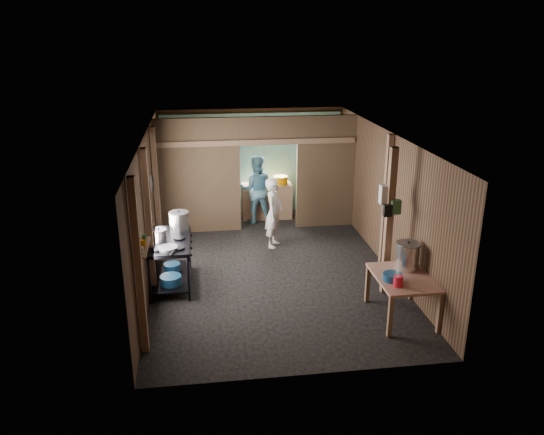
{
  "coord_description": "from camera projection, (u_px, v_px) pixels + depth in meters",
  "views": [
    {
      "loc": [
        -1.28,
        -9.48,
        4.38
      ],
      "look_at": [
        0.0,
        -0.2,
        1.1
      ],
      "focal_mm": 35.4,
      "sensor_mm": 36.0,
      "label": 1
    }
  ],
  "objects": [
    {
      "name": "post_left_c",
      "position": [
        157.0,
        191.0,
        10.89
      ],
      "size": [
        0.1,
        0.12,
        2.6
      ],
      "primitive_type": "cube",
      "color": "#7F5F49",
      "rests_on": "floor"
    },
    {
      "name": "back_counter",
      "position": [
        267.0,
        201.0,
        13.14
      ],
      "size": [
        1.2,
        0.5,
        0.85
      ],
      "primitive_type": "cube",
      "color": "#7F5F49",
      "rests_on": "floor"
    },
    {
      "name": "bag_green",
      "position": [
        395.0,
        207.0,
        8.93
      ],
      "size": [
        0.16,
        0.12,
        0.24
      ],
      "primitive_type": "cube",
      "color": "#335F3A",
      "rests_on": "post_free"
    },
    {
      "name": "jar_green",
      "position": [
        144.0,
        238.0,
        7.96
      ],
      "size": [
        0.06,
        0.06,
        0.1
      ],
      "primitive_type": "cylinder",
      "color": "#335F3A",
      "rests_on": "wall_shelf"
    },
    {
      "name": "cross_beam",
      "position": [
        257.0,
        142.0,
        11.81
      ],
      "size": [
        4.4,
        0.12,
        0.12
      ],
      "primitive_type": "cube",
      "color": "#7F5F49",
      "rests_on": "wall_left"
    },
    {
      "name": "knife",
      "position": [
        414.0,
        290.0,
        7.99
      ],
      "size": [
        0.29,
        0.16,
        0.01
      ],
      "primitive_type": "cube",
      "rotation": [
        0.0,
        0.0,
        -0.43
      ],
      "color": "silver",
      "rests_on": "prep_table"
    },
    {
      "name": "stove_pot_large",
      "position": [
        179.0,
        221.0,
        9.9
      ],
      "size": [
        0.37,
        0.37,
        0.36
      ],
      "primitive_type": null,
      "rotation": [
        0.0,
        0.0,
        -0.01
      ],
      "color": "silver",
      "rests_on": "gas_range"
    },
    {
      "name": "partition_left",
      "position": [
        199.0,
        177.0,
        11.94
      ],
      "size": [
        1.85,
        0.1,
        2.6
      ],
      "primitive_type": "cube",
      "color": "brown",
      "rests_on": "floor"
    },
    {
      "name": "gas_range",
      "position": [
        171.0,
        262.0,
        9.63
      ],
      "size": [
        0.77,
        1.5,
        0.88
      ],
      "primitive_type": null,
      "color": "black",
      "rests_on": "floor"
    },
    {
      "name": "wall_shelf",
      "position": [
        143.0,
        247.0,
        7.78
      ],
      "size": [
        0.14,
        0.8,
        0.03
      ],
      "primitive_type": "cube",
      "color": "#7F5F49",
      "rests_on": "wall_left"
    },
    {
      "name": "wall_right",
      "position": [
        386.0,
        199.0,
        10.34
      ],
      "size": [
        0.0,
        7.0,
        2.6
      ],
      "primitive_type": "cube",
      "color": "brown",
      "rests_on": "ground"
    },
    {
      "name": "jar_white",
      "position": [
        141.0,
        250.0,
        7.52
      ],
      "size": [
        0.07,
        0.07,
        0.1
      ],
      "primitive_type": "cylinder",
      "color": "silver",
      "rests_on": "wall_shelf"
    },
    {
      "name": "post_free",
      "position": [
        389.0,
        223.0,
        9.07
      ],
      "size": [
        0.12,
        0.12,
        2.6
      ],
      "primitive_type": "cube",
      "color": "#7F5F49",
      "rests_on": "floor"
    },
    {
      "name": "jar_yellow",
      "position": [
        143.0,
        243.0,
        7.76
      ],
      "size": [
        0.08,
        0.08,
        0.1
      ],
      "primitive_type": "cylinder",
      "color": "#BB7400",
      "rests_on": "wall_shelf"
    },
    {
      "name": "stock_pot",
      "position": [
        407.0,
        256.0,
        8.68
      ],
      "size": [
        0.44,
        0.44,
        0.46
      ],
      "primitive_type": null,
      "rotation": [
        0.0,
        0.0,
        -0.12
      ],
      "color": "silver",
      "rests_on": "prep_table"
    },
    {
      "name": "prep_table",
      "position": [
        402.0,
        297.0,
        8.57
      ],
      "size": [
        0.87,
        1.2,
        0.71
      ],
      "primitive_type": null,
      "color": "tan",
      "rests_on": "floor"
    },
    {
      "name": "post_left_b",
      "position": [
        149.0,
        224.0,
        9.02
      ],
      "size": [
        0.1,
        0.12,
        2.6
      ],
      "primitive_type": "cube",
      "color": "#7F5F49",
      "rests_on": "floor"
    },
    {
      "name": "frying_pan",
      "position": [
        168.0,
        248.0,
        9.02
      ],
      "size": [
        0.47,
        0.62,
        0.07
      ],
      "primitive_type": null,
      "rotation": [
        0.0,
        0.0,
        -0.3
      ],
      "color": "gray",
      "rests_on": "gas_range"
    },
    {
      "name": "blue_tub_back",
      "position": [
        172.0,
        267.0,
        9.94
      ],
      "size": [
        0.31,
        0.31,
        0.12
      ],
      "primitive_type": "cylinder",
      "color": "navy",
      "rests_on": "gas_range"
    },
    {
      "name": "blue_tub_front",
      "position": [
        171.0,
        280.0,
        9.38
      ],
      "size": [
        0.38,
        0.38,
        0.16
      ],
      "primitive_type": "cylinder",
      "color": "navy",
      "rests_on": "gas_range"
    },
    {
      "name": "ceiling",
      "position": [
        270.0,
        135.0,
        9.62
      ],
      "size": [
        4.5,
        7.0,
        0.0
      ],
      "primitive_type": "cube",
      "color": "#4E4C49",
      "rests_on": "ground"
    },
    {
      "name": "wall_clock",
      "position": [
        262.0,
        138.0,
        13.06
      ],
      "size": [
        0.2,
        0.03,
        0.2
      ],
      "primitive_type": "cylinder",
      "rotation": [
        1.57,
        0.0,
        0.0
      ],
      "color": "silver",
      "rests_on": "wall_back"
    },
    {
      "name": "yellow_tub",
      "position": [
        281.0,
        180.0,
        13.01
      ],
      "size": [
        0.34,
        0.34,
        0.19
      ],
      "primitive_type": "cylinder",
      "color": "#BB7400",
      "rests_on": "back_counter"
    },
    {
      "name": "floor",
      "position": [
        271.0,
        267.0,
        10.48
      ],
      "size": [
        4.5,
        7.0,
        0.0
      ],
      "primitive_type": "cube",
      "color": "#2A2626",
      "rests_on": "ground"
    },
    {
      "name": "bag_white",
      "position": [
        386.0,
        194.0,
        8.98
      ],
      "size": [
        0.22,
        0.15,
        0.32
      ],
      "primitive_type": "cube",
      "color": "silver",
      "rests_on": "post_free"
    },
    {
      "name": "stove_pot_med",
      "position": [
        159.0,
        236.0,
        9.37
      ],
      "size": [
        0.37,
        0.37,
        0.24
      ],
      "primitive_type": null,
      "rotation": [
        0.0,
        0.0,
        -0.39
      ],
      "color": "silver",
      "rests_on": "gas_range"
    },
    {
      "name": "wash_basin",
      "position": [
        392.0,
        277.0,
        8.31
      ],
      "size": [
        0.36,
        0.36,
        0.11
      ],
      "primitive_type": "cylinder",
      "rotation": [
        0.0,
        0.0,
        -0.24
      ],
      "color": "navy",
      "rests_on": "prep_table"
    },
    {
      "name": "pan_lid_big",
      "position": [
        151.0,
        185.0,
        10.03
      ],
      "size": [
        0.03,
        0.34,
        0.34
      ],
      "primitive_type": "cylinder",
      "rotation": [
        0.0,
        1.57,
        0.0
      ],
      "color": "gray",
      "rests_on": "wall_left"
    },
    {
      "name": "post_right",
      "position": [
        386.0,
        202.0,
        10.15
      ],
      "size": [
        0.1,
        0.12,
        2.6
      ],
      "primitive_type": "cube",
      "color": "#7F5F49",
      "rests_on": "floor"
    },
    {
      "name": "worker_back",
      "position": [
        256.0,
        190.0,
        12.7
      ],
      "size": [
        0.83,
        0.67,
        1.62
      ],
      "primitive_type": "imported",
      "rotation": [
        0.0,
        0.0,
        3.06
      ],
      "color": "teal",
      "rests_on": "floor"
    },
    {
      "name": "wall_back",
      "position": [
        252.0,
        161.0,
        13.32
      ],
      "size": [
        4.5,
        0.0,
        2.6
      ],
      "primitive_type": "cube",
      "color": "brown",
      "rests_on": "ground"
    },
    {
      "name": "cook",
      "position": [
        274.0,
        213.0,
        11.28
      ],
      "size": [
        0.53,
        0.64,
        1.49
      ],
      "primitive_type": "imported",
      "rotation": [
        0.0,
        0.0,
        1.19
      ],
      "color": "silver",
      "rests_on": "floor"
    },
    {
      "name": "wall_front",
      "position": [
        308.0,
        288.0,
        6.78
      ],
      "size": [
        4.5,
        0.0,
        2.6
      ],
      "primitive_type": "cube",
      "color": "brown",
      "rests_on": "ground"
    },
    {
      "name": "bag_black",
      "position": [
        388.0,
        210.0,
        8.91
      ],
      "size": [
        0.14,
        0.1,
        0.2
      ],
      "primitive_type": "cube",
      "color": "black",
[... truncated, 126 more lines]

